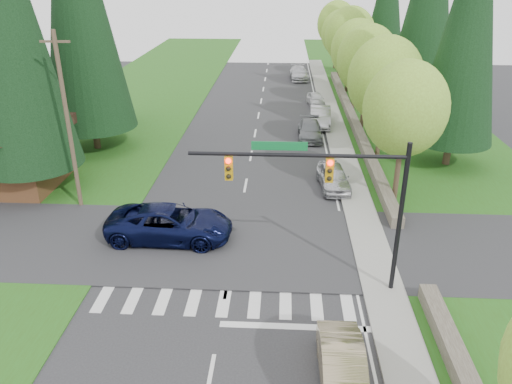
# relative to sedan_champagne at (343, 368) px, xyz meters

# --- Properties ---
(ground) EXTENTS (120.00, 120.00, 0.00)m
(ground) POSITION_rel_sedan_champagne_xyz_m (-4.50, 1.03, -0.70)
(ground) COLOR #28282B
(ground) RESTS_ON ground
(grass_east) EXTENTS (14.00, 110.00, 0.06)m
(grass_east) POSITION_rel_sedan_champagne_xyz_m (8.50, 21.03, -0.67)
(grass_east) COLOR #275115
(grass_east) RESTS_ON ground
(grass_west) EXTENTS (14.00, 110.00, 0.06)m
(grass_west) POSITION_rel_sedan_champagne_xyz_m (-17.50, 21.03, -0.67)
(grass_west) COLOR #275115
(grass_west) RESTS_ON ground
(cross_street) EXTENTS (120.00, 8.00, 0.10)m
(cross_street) POSITION_rel_sedan_champagne_xyz_m (-4.50, 9.03, -0.70)
(cross_street) COLOR #28282B
(cross_street) RESTS_ON ground
(sidewalk_east) EXTENTS (1.80, 80.00, 0.13)m
(sidewalk_east) POSITION_rel_sedan_champagne_xyz_m (2.40, 23.03, -0.63)
(sidewalk_east) COLOR gray
(sidewalk_east) RESTS_ON ground
(curb_east) EXTENTS (0.20, 80.00, 0.13)m
(curb_east) POSITION_rel_sedan_champagne_xyz_m (1.55, 23.03, -0.63)
(curb_east) COLOR gray
(curb_east) RESTS_ON ground
(stone_wall_north) EXTENTS (0.70, 40.00, 0.70)m
(stone_wall_north) POSITION_rel_sedan_champagne_xyz_m (4.10, 31.03, -0.35)
(stone_wall_north) COLOR #4C4438
(stone_wall_north) RESTS_ON ground
(traffic_signal) EXTENTS (8.70, 0.37, 6.80)m
(traffic_signal) POSITION_rel_sedan_champagne_xyz_m (-0.13, 5.53, 4.29)
(traffic_signal) COLOR black
(traffic_signal) RESTS_ON ground
(brown_building) EXTENTS (8.40, 8.40, 5.40)m
(brown_building) POSITION_rel_sedan_champagne_xyz_m (-19.50, 16.03, 2.44)
(brown_building) COLOR #4C2D19
(brown_building) RESTS_ON ground
(utility_pole) EXTENTS (1.60, 0.24, 10.00)m
(utility_pole) POSITION_rel_sedan_champagne_xyz_m (-14.00, 13.03, 4.45)
(utility_pole) COLOR #473828
(utility_pole) RESTS_ON ground
(decid_tree_0) EXTENTS (4.80, 4.80, 8.37)m
(decid_tree_0) POSITION_rel_sedan_champagne_xyz_m (4.70, 15.03, 4.90)
(decid_tree_0) COLOR #38281C
(decid_tree_0) RESTS_ON ground
(decid_tree_1) EXTENTS (5.20, 5.20, 8.80)m
(decid_tree_1) POSITION_rel_sedan_champagne_xyz_m (4.80, 22.03, 5.10)
(decid_tree_1) COLOR #38281C
(decid_tree_1) RESTS_ON ground
(decid_tree_2) EXTENTS (5.00, 5.00, 8.82)m
(decid_tree_2) POSITION_rel_sedan_champagne_xyz_m (4.60, 29.03, 5.23)
(decid_tree_2) COLOR #38281C
(decid_tree_2) RESTS_ON ground
(decid_tree_3) EXTENTS (5.00, 5.00, 8.55)m
(decid_tree_3) POSITION_rel_sedan_champagne_xyz_m (4.70, 36.03, 4.97)
(decid_tree_3) COLOR #38281C
(decid_tree_3) RESTS_ON ground
(decid_tree_4) EXTENTS (5.40, 5.40, 9.18)m
(decid_tree_4) POSITION_rel_sedan_champagne_xyz_m (4.80, 43.03, 5.37)
(decid_tree_4) COLOR #38281C
(decid_tree_4) RESTS_ON ground
(decid_tree_5) EXTENTS (4.80, 4.80, 8.30)m
(decid_tree_5) POSITION_rel_sedan_champagne_xyz_m (4.60, 50.03, 4.84)
(decid_tree_5) COLOR #38281C
(decid_tree_5) RESTS_ON ground
(decid_tree_6) EXTENTS (5.20, 5.20, 8.86)m
(decid_tree_6) POSITION_rel_sedan_champagne_xyz_m (4.70, 57.03, 5.17)
(decid_tree_6) COLOR #38281C
(decid_tree_6) RESTS_ON ground
(conifer_w_a) EXTENTS (6.12, 6.12, 19.80)m
(conifer_w_a) POSITION_rel_sedan_champagne_xyz_m (-17.50, 15.03, 10.10)
(conifer_w_a) COLOR #38281C
(conifer_w_a) RESTS_ON ground
(conifer_w_e) EXTENTS (5.78, 5.78, 18.80)m
(conifer_w_e) POSITION_rel_sedan_champagne_xyz_m (-18.50, 29.03, 9.60)
(conifer_w_e) COLOR #38281C
(conifer_w_e) RESTS_ON ground
(conifer_e_a) EXTENTS (5.44, 5.44, 17.80)m
(conifer_e_a) POSITION_rel_sedan_champagne_xyz_m (9.50, 21.03, 9.09)
(conifer_e_a) COLOR #38281C
(conifer_e_a) RESTS_ON ground
(conifer_e_c) EXTENTS (5.10, 5.10, 16.80)m
(conifer_e_c) POSITION_rel_sedan_champagne_xyz_m (9.50, 49.03, 8.59)
(conifer_e_c) COLOR #38281C
(conifer_e_c) RESTS_ON ground
(sedan_champagne) EXTENTS (1.54, 4.25, 1.39)m
(sedan_champagne) POSITION_rel_sedan_champagne_xyz_m (0.00, 0.00, 0.00)
(sedan_champagne) COLOR tan
(sedan_champagne) RESTS_ON ground
(suv_navy) EXTENTS (6.47, 3.09, 1.78)m
(suv_navy) POSITION_rel_sedan_champagne_xyz_m (-7.86, 9.46, 0.19)
(suv_navy) COLOR black
(suv_navy) RESTS_ON ground
(parked_car_a) EXTENTS (2.15, 4.50, 1.48)m
(parked_car_a) POSITION_rel_sedan_champagne_xyz_m (1.10, 16.48, 0.05)
(parked_car_a) COLOR silver
(parked_car_a) RESTS_ON ground
(parked_car_b) EXTENTS (1.92, 4.72, 1.37)m
(parked_car_b) POSITION_rel_sedan_champagne_xyz_m (0.06, 26.50, -0.01)
(parked_car_b) COLOR slate
(parked_car_b) RESTS_ON ground
(parked_car_c) EXTENTS (1.98, 5.06, 1.64)m
(parked_car_c) POSITION_rel_sedan_champagne_xyz_m (1.10, 30.03, 0.12)
(parked_car_c) COLOR #A5A4A9
(parked_car_c) RESTS_ON ground
(parked_car_d) EXTENTS (1.94, 3.89, 1.27)m
(parked_car_d) POSITION_rel_sedan_champagne_xyz_m (1.10, 37.03, -0.06)
(parked_car_d) COLOR silver
(parked_car_d) RESTS_ON ground
(parked_car_e) EXTENTS (2.40, 5.34, 1.52)m
(parked_car_e) POSITION_rel_sedan_champagne_xyz_m (-0.30, 49.70, 0.06)
(parked_car_e) COLOR #B9B9BE
(parked_car_e) RESTS_ON ground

